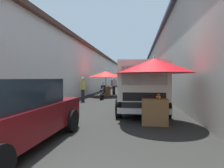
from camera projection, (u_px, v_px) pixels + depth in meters
ground at (123, 96)px, 14.87m from camera, size 90.00×90.00×0.00m
building_left_whitewash at (57, 70)px, 18.00m from camera, size 49.80×7.50×4.46m
building_right_concrete at (202, 62)px, 16.03m from camera, size 49.80×7.50×5.73m
fruit_stall_near_left at (106, 75)px, 14.95m from camera, size 2.89×2.89×2.12m
fruit_stall_far_right at (141, 77)px, 20.29m from camera, size 2.39×2.39×2.16m
fruit_stall_near_right at (154, 73)px, 5.98m from camera, size 2.51×2.51×2.20m
fruit_stall_far_left at (140, 77)px, 17.92m from camera, size 2.17×2.17×2.20m
fruit_stall_mid_lane at (150, 77)px, 15.73m from camera, size 2.20×2.20×2.21m
hatchback_car at (7, 113)px, 3.79m from camera, size 3.94×1.97×1.45m
delivery_truck at (142, 89)px, 7.39m from camera, size 4.99×2.13×2.08m
vendor_by_crates at (114, 85)px, 16.56m from camera, size 0.45×0.48×1.55m
vendor_in_shade at (83, 88)px, 11.52m from camera, size 0.62×0.25×1.53m
parked_scooter at (102, 93)px, 12.98m from camera, size 1.69×0.39×1.14m
plastic_stool at (66, 114)px, 5.84m from camera, size 0.30×0.30×0.43m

